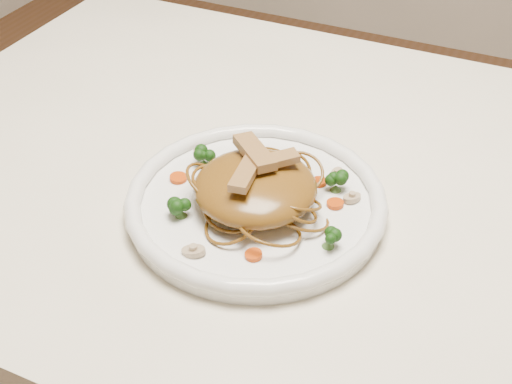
% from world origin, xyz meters
% --- Properties ---
extents(table, '(1.20, 0.80, 0.75)m').
position_xyz_m(table, '(0.00, 0.00, 0.65)').
color(table, white).
rests_on(table, ground).
extents(plate, '(0.40, 0.40, 0.02)m').
position_xyz_m(plate, '(-0.04, -0.10, 0.76)').
color(plate, white).
rests_on(plate, table).
extents(noodle_mound, '(0.18, 0.18, 0.05)m').
position_xyz_m(noodle_mound, '(-0.04, -0.10, 0.79)').
color(noodle_mound, brown).
rests_on(noodle_mound, plate).
extents(chicken_a, '(0.06, 0.06, 0.01)m').
position_xyz_m(chicken_a, '(-0.02, -0.08, 0.82)').
color(chicken_a, '#9C7949').
rests_on(chicken_a, noodle_mound).
extents(chicken_b, '(0.07, 0.07, 0.01)m').
position_xyz_m(chicken_b, '(-0.05, -0.08, 0.82)').
color(chicken_b, '#9C7949').
rests_on(chicken_b, noodle_mound).
extents(chicken_c, '(0.03, 0.07, 0.01)m').
position_xyz_m(chicken_c, '(-0.04, -0.12, 0.82)').
color(chicken_c, '#9C7949').
rests_on(chicken_c, noodle_mound).
extents(broccoli_0, '(0.03, 0.03, 0.03)m').
position_xyz_m(broccoli_0, '(0.04, -0.04, 0.78)').
color(broccoli_0, '#17400D').
rests_on(broccoli_0, plate).
extents(broccoli_1, '(0.03, 0.03, 0.03)m').
position_xyz_m(broccoli_1, '(-0.13, -0.06, 0.78)').
color(broccoli_1, '#17400D').
rests_on(broccoli_1, plate).
extents(broccoli_2, '(0.03, 0.03, 0.03)m').
position_xyz_m(broccoli_2, '(-0.11, -0.16, 0.78)').
color(broccoli_2, '#17400D').
rests_on(broccoli_2, plate).
extents(broccoli_3, '(0.03, 0.03, 0.03)m').
position_xyz_m(broccoli_3, '(0.07, -0.13, 0.78)').
color(broccoli_3, '#17400D').
rests_on(broccoli_3, plate).
extents(carrot_0, '(0.02, 0.02, 0.00)m').
position_xyz_m(carrot_0, '(0.02, -0.03, 0.77)').
color(carrot_0, '#B74506').
rests_on(carrot_0, plate).
extents(carrot_1, '(0.03, 0.03, 0.00)m').
position_xyz_m(carrot_1, '(-0.14, -0.10, 0.77)').
color(carrot_1, '#B74506').
rests_on(carrot_1, plate).
extents(carrot_2, '(0.02, 0.02, 0.00)m').
position_xyz_m(carrot_2, '(0.05, -0.06, 0.77)').
color(carrot_2, '#B74506').
rests_on(carrot_2, plate).
extents(carrot_3, '(0.02, 0.02, 0.00)m').
position_xyz_m(carrot_3, '(-0.07, -0.02, 0.77)').
color(carrot_3, '#B74506').
rests_on(carrot_3, plate).
extents(carrot_4, '(0.02, 0.02, 0.00)m').
position_xyz_m(carrot_4, '(-0.00, -0.18, 0.77)').
color(carrot_4, '#B74506').
rests_on(carrot_4, plate).
extents(mushroom_0, '(0.03, 0.03, 0.01)m').
position_xyz_m(mushroom_0, '(-0.06, -0.20, 0.77)').
color(mushroom_0, beige).
rests_on(mushroom_0, plate).
extents(mushroom_1, '(0.03, 0.03, 0.01)m').
position_xyz_m(mushroom_1, '(0.06, -0.05, 0.77)').
color(mushroom_1, beige).
rests_on(mushroom_1, plate).
extents(mushroom_2, '(0.03, 0.03, 0.01)m').
position_xyz_m(mushroom_2, '(-0.14, -0.04, 0.77)').
color(mushroom_2, beige).
rests_on(mushroom_2, plate).
extents(mushroom_3, '(0.02, 0.02, 0.01)m').
position_xyz_m(mushroom_3, '(0.03, -0.01, 0.77)').
color(mushroom_3, beige).
rests_on(mushroom_3, plate).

